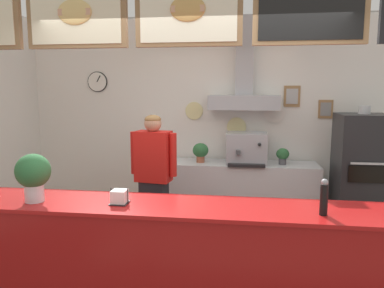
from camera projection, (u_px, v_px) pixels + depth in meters
name	position (u px, v px, depth m)	size (l,w,h in m)	color
back_wall_assembly	(213.00, 114.00, 5.35)	(5.48, 2.53, 2.94)	#9E9E99
service_counter	(185.00, 265.00, 3.10)	(4.30, 0.61, 1.01)	maroon
back_prep_counter	(238.00, 196.00, 5.25)	(2.13, 0.56, 0.92)	silver
pizza_oven	(360.00, 179.00, 4.73)	(0.61, 0.65, 1.72)	#232326
shop_worker	(154.00, 182.00, 4.24)	(0.54, 0.27, 1.65)	#232328
espresso_machine	(247.00, 148.00, 5.11)	(0.53, 0.50, 0.42)	#A3A5AD
potted_thyme	(201.00, 151.00, 5.19)	(0.22, 0.22, 0.27)	#9E563D
potted_basil	(283.00, 155.00, 5.05)	(0.17, 0.17, 0.22)	#4C4C51
basil_vase	(33.00, 175.00, 3.09)	(0.28, 0.28, 0.40)	silver
pepper_grinder	(324.00, 197.00, 2.77)	(0.06, 0.06, 0.27)	black
napkin_holder	(119.00, 197.00, 3.05)	(0.15, 0.14, 0.13)	#262628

